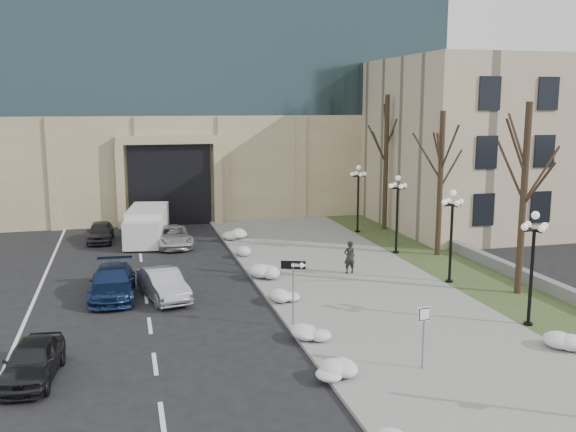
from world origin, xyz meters
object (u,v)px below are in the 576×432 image
at_px(car_d, 173,236).
at_px(lamppost_c, 397,204).
at_px(car_e, 100,232).
at_px(one_way_sign, 298,273).
at_px(car_b, 163,284).
at_px(box_truck, 147,226).
at_px(car_a, 32,361).
at_px(keep_sign, 424,324).
at_px(lamppost_b, 452,224).
at_px(pedestrian, 349,257).
at_px(lamppost_d, 358,190).
at_px(car_c, 113,282).
at_px(lamppost_a, 533,253).

xyz_separation_m(car_d, lamppost_c, (12.73, -5.58, 2.43)).
relative_size(car_e, one_way_sign, 1.40).
relative_size(car_b, box_truck, 0.61).
bearing_deg(car_a, one_way_sign, 21.58).
bearing_deg(keep_sign, lamppost_b, 51.27).
bearing_deg(lamppost_c, pedestrian, -139.26).
relative_size(car_a, one_way_sign, 1.42).
bearing_deg(one_way_sign, box_truck, 125.29).
xyz_separation_m(car_e, pedestrian, (12.89, -11.88, 0.32)).
bearing_deg(keep_sign, lamppost_d, 68.97).
bearing_deg(keep_sign, car_d, 101.33).
relative_size(car_e, pedestrian, 2.26).
bearing_deg(box_truck, pedestrian, -40.25).
xyz_separation_m(car_c, lamppost_c, (16.28, 4.61, 2.35)).
relative_size(lamppost_c, lamppost_d, 1.00).
xyz_separation_m(car_b, lamppost_d, (14.01, 11.97, 2.38)).
height_order(car_d, pedestrian, pedestrian).
bearing_deg(car_d, car_b, -99.87).
bearing_deg(keep_sign, pedestrian, 75.80).
bearing_deg(lamppost_a, car_d, 124.42).
relative_size(one_way_sign, lamppost_b, 0.58).
xyz_separation_m(car_c, lamppost_d, (16.28, 11.11, 2.35)).
height_order(car_c, one_way_sign, one_way_sign).
xyz_separation_m(car_e, lamppost_d, (17.19, -1.68, 2.41)).
height_order(car_b, box_truck, box_truck).
relative_size(car_a, box_truck, 0.56).
height_order(one_way_sign, keep_sign, one_way_sign).
bearing_deg(lamppost_a, box_truck, 124.62).
distance_m(car_a, keep_sign, 12.91).
distance_m(car_d, lamppost_d, 12.99).
bearing_deg(lamppost_d, keep_sign, -105.22).
xyz_separation_m(keep_sign, lamppost_a, (6.10, 2.92, 1.40)).
height_order(car_c, car_e, car_c).
distance_m(one_way_sign, lamppost_b, 10.02).
height_order(car_b, lamppost_c, lamppost_c).
bearing_deg(car_b, box_truck, 78.06).
bearing_deg(box_truck, lamppost_b, -36.30).
bearing_deg(one_way_sign, car_e, 132.81).
xyz_separation_m(car_a, keep_sign, (12.61, -2.60, 1.00)).
xyz_separation_m(car_c, pedestrian, (11.98, 0.91, 0.26)).
height_order(car_b, lamppost_d, lamppost_d).
bearing_deg(car_b, lamppost_a, -41.16).
height_order(car_d, keep_sign, keep_sign).
distance_m(car_c, pedestrian, 12.02).
relative_size(car_d, lamppost_d, 0.97).
height_order(car_e, lamppost_c, lamppost_c).
height_order(one_way_sign, lamppost_a, lamppost_a).
distance_m(car_d, lamppost_a, 22.65).
bearing_deg(pedestrian, car_b, 3.85).
xyz_separation_m(car_a, lamppost_c, (18.71, 13.32, 2.41)).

